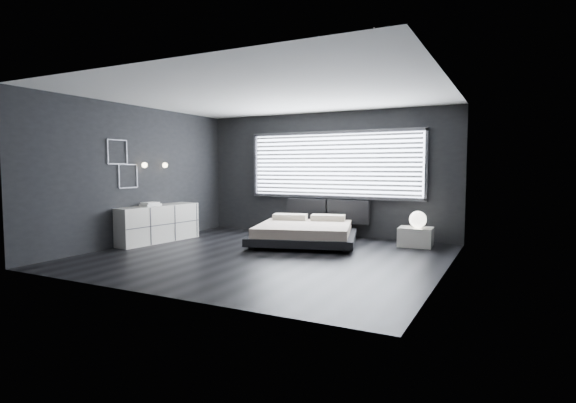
% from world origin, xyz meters
% --- Properties ---
extents(room, '(6.04, 6.00, 2.80)m').
position_xyz_m(room, '(0.00, 0.00, 1.40)').
color(room, black).
rests_on(room, ground).
extents(window, '(4.14, 0.09, 1.52)m').
position_xyz_m(window, '(0.20, 2.70, 1.61)').
color(window, white).
rests_on(window, ground).
extents(headboard, '(1.96, 0.16, 0.52)m').
position_xyz_m(headboard, '(0.09, 2.64, 0.57)').
color(headboard, black).
rests_on(headboard, ground).
extents(sconce_near, '(0.18, 0.11, 0.11)m').
position_xyz_m(sconce_near, '(-2.88, 0.05, 1.60)').
color(sconce_near, silver).
rests_on(sconce_near, ground).
extents(sconce_far, '(0.18, 0.11, 0.11)m').
position_xyz_m(sconce_far, '(-2.88, 0.65, 1.60)').
color(sconce_far, silver).
rests_on(sconce_far, ground).
extents(wall_art_upper, '(0.01, 0.48, 0.48)m').
position_xyz_m(wall_art_upper, '(-2.98, -0.55, 1.85)').
color(wall_art_upper, '#47474C').
rests_on(wall_art_upper, ground).
extents(wall_art_lower, '(0.01, 0.48, 0.48)m').
position_xyz_m(wall_art_lower, '(-2.98, -0.30, 1.38)').
color(wall_art_lower, '#47474C').
rests_on(wall_art_lower, ground).
extents(bed, '(2.51, 2.45, 0.53)m').
position_xyz_m(bed, '(0.08, 1.43, 0.25)').
color(bed, black).
rests_on(bed, ground).
extents(nightstand, '(0.67, 0.57, 0.37)m').
position_xyz_m(nightstand, '(2.16, 2.16, 0.19)').
color(nightstand, white).
rests_on(nightstand, ground).
extents(orb_lamp, '(0.33, 0.33, 0.33)m').
position_xyz_m(orb_lamp, '(2.20, 2.13, 0.54)').
color(orb_lamp, white).
rests_on(orb_lamp, nightstand).
extents(dresser, '(0.74, 1.96, 0.77)m').
position_xyz_m(dresser, '(-2.78, 0.25, 0.38)').
color(dresser, white).
rests_on(dresser, ground).
extents(book_stack, '(0.33, 0.40, 0.07)m').
position_xyz_m(book_stack, '(-2.80, 0.11, 0.80)').
color(book_stack, white).
rests_on(book_stack, dresser).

